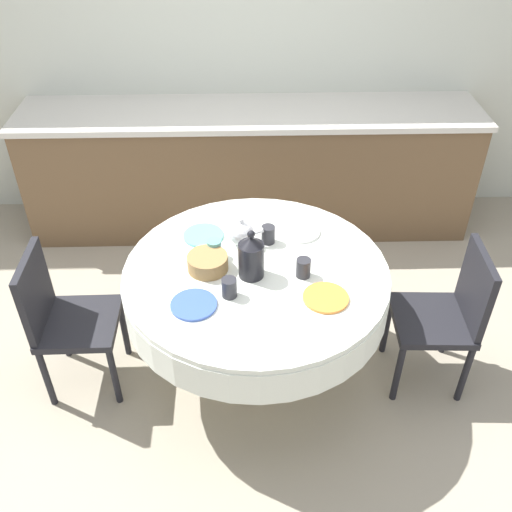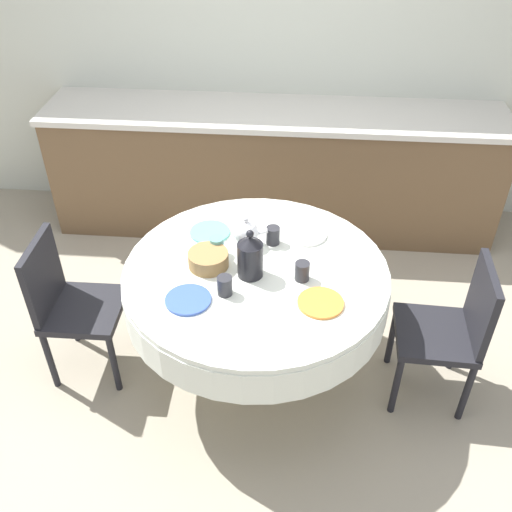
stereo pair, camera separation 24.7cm
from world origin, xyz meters
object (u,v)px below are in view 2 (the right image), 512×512
object	(u,v)px
coffee_carafe	(250,257)
chair_right	(69,301)
chair_left	(452,327)
teapot	(246,233)

from	to	relation	value
coffee_carafe	chair_right	bearing A→B (deg)	178.01
chair_left	teapot	world-z (taller)	teapot
chair_left	coffee_carafe	size ratio (longest dim) A/B	3.27
chair_right	coffee_carafe	bearing A→B (deg)	87.33
chair_right	coffee_carafe	xyz separation A→B (m)	(0.98, -0.03, 0.39)
chair_left	chair_right	xyz separation A→B (m)	(-2.00, 0.03, 0.00)
chair_left	coffee_carafe	xyz separation A→B (m)	(-1.03, -0.00, 0.39)
chair_left	teapot	xyz separation A→B (m)	(-1.07, 0.24, 0.36)
chair_left	teapot	distance (m)	1.15
chair_left	chair_right	world-z (taller)	same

